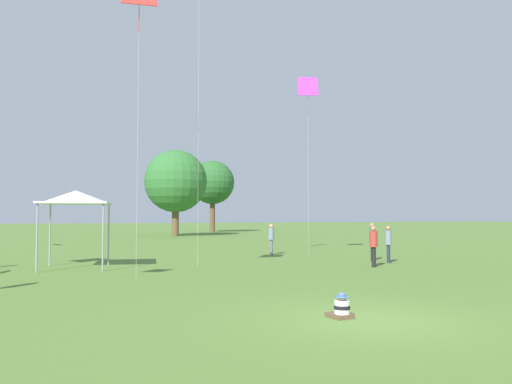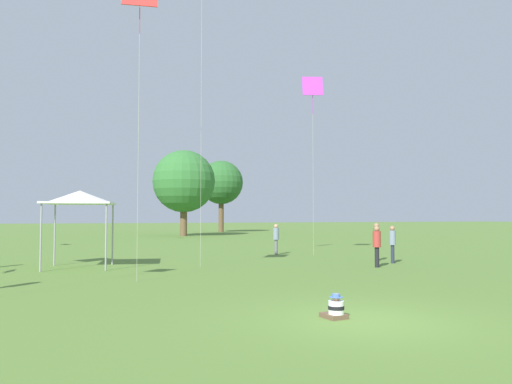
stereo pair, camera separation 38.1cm
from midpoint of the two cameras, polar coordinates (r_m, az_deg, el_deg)
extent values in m
plane|color=#567A33|center=(11.08, 12.01, -14.16)|extent=(300.00, 300.00, 0.00)
cube|color=brown|center=(11.22, 8.53, -13.78)|extent=(0.48, 0.57, 0.10)
cylinder|color=white|center=(11.12, 8.82, -12.88)|extent=(0.37, 0.37, 0.28)
cylinder|color=black|center=(11.12, 8.82, -12.88)|extent=(0.39, 0.39, 0.08)
sphere|color=#A37556|center=(11.08, 8.81, -11.78)|extent=(0.17, 0.17, 0.17)
cylinder|color=#4C70B7|center=(11.08, 8.81, -11.76)|extent=(0.29, 0.29, 0.01)
cylinder|color=#4C70B7|center=(11.08, 8.81, -11.58)|extent=(0.18, 0.18, 0.08)
cylinder|color=#282D42|center=(24.28, 14.47, -6.87)|extent=(0.23, 0.23, 0.85)
cylinder|color=gray|center=(24.24, 14.45, -5.07)|extent=(0.42, 0.42, 0.67)
sphere|color=#A37556|center=(24.23, 14.43, -4.04)|extent=(0.23, 0.23, 0.23)
cylinder|color=slate|center=(28.57, 1.38, -6.32)|extent=(0.25, 0.25, 0.85)
cylinder|color=gray|center=(28.53, 1.37, -4.79)|extent=(0.45, 0.45, 0.68)
sphere|color=tan|center=(28.52, 1.37, -3.92)|extent=(0.23, 0.23, 0.23)
cylinder|color=black|center=(25.23, 12.74, -6.66)|extent=(0.20, 0.20, 0.91)
cylinder|color=#387A51|center=(25.19, 12.72, -4.82)|extent=(0.37, 0.37, 0.72)
sphere|color=#A37556|center=(25.17, 12.71, -3.76)|extent=(0.25, 0.25, 0.25)
cylinder|color=black|center=(22.21, 12.83, -7.26)|extent=(0.26, 0.26, 0.87)
cylinder|color=#B23833|center=(22.16, 12.80, -5.26)|extent=(0.46, 0.46, 0.69)
sphere|color=#A37556|center=(22.15, 12.79, -4.12)|extent=(0.23, 0.23, 0.23)
cube|color=white|center=(22.46, -20.36, -1.20)|extent=(3.18, 3.18, 0.08)
cone|color=white|center=(22.47, -20.34, -0.46)|extent=(3.02, 3.02, 0.50)
cylinder|color=#99999E|center=(23.91, -22.91, -4.58)|extent=(0.07, 0.07, 2.71)
cylinder|color=#99999E|center=(23.55, -16.94, -4.70)|extent=(0.07, 0.07, 2.71)
cylinder|color=#99999E|center=(21.48, -24.23, -4.78)|extent=(0.07, 0.07, 2.71)
cylinder|color=#99999E|center=(21.07, -17.58, -4.94)|extent=(0.07, 0.07, 2.71)
cylinder|color=#BCB7A8|center=(22.37, -7.09, 10.38)|extent=(0.01, 0.01, 14.55)
cube|color=#B738C6|center=(29.20, 5.57, 11.94)|extent=(1.22, 0.66, 1.14)
cylinder|color=#B738C6|center=(28.96, 5.58, 10.01)|extent=(0.02, 0.02, 1.20)
cylinder|color=#BCB7A8|center=(28.36, 5.61, 2.52)|extent=(0.01, 0.01, 9.60)
cylinder|color=red|center=(18.45, -13.84, 18.59)|extent=(0.02, 0.02, 0.91)
cylinder|color=#BCB7A8|center=(17.40, -13.99, 6.20)|extent=(0.01, 0.01, 9.77)
cylinder|color=brown|center=(55.63, -9.39, -2.85)|extent=(0.76, 0.76, 4.16)
sphere|color=#337033|center=(55.76, -9.36, 1.24)|extent=(6.90, 6.90, 6.90)
cylinder|color=brown|center=(68.65, -5.16, -2.43)|extent=(0.71, 0.71, 5.18)
sphere|color=#2D662D|center=(68.80, -5.15, 1.10)|extent=(6.00, 6.00, 6.00)
camera|label=1|loc=(0.19, -90.66, 0.03)|focal=35.00mm
camera|label=2|loc=(0.19, 89.34, -0.03)|focal=35.00mm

